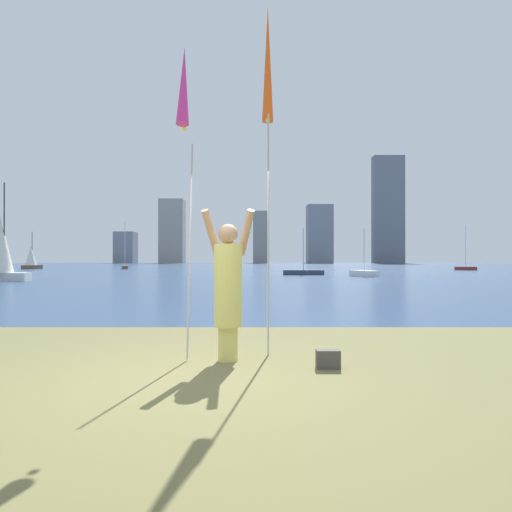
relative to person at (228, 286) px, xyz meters
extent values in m
cube|color=navy|center=(-0.53, 60.90, -1.03)|extent=(120.00, 116.29, 0.12)
cube|color=#33301C|center=(-0.53, 2.76, -1.00)|extent=(120.00, 0.70, 0.02)
cylinder|color=#D8CC66|center=(0.00, -0.01, -0.75)|extent=(0.25, 0.25, 0.45)
cylinder|color=#D8CC66|center=(0.00, -0.01, 0.01)|extent=(0.36, 0.36, 1.07)
sphere|color=tan|center=(0.00, -0.01, 0.67)|extent=(0.26, 0.26, 0.26)
cylinder|color=tan|center=(-0.23, 0.14, 0.70)|extent=(0.26, 0.41, 0.62)
cylinder|color=tan|center=(0.23, 0.14, 0.70)|extent=(0.26, 0.41, 0.62)
cylinder|color=#B2B2B7|center=(-0.53, 0.22, 0.50)|extent=(0.02, 0.48, 2.93)
cone|color=#D83399|center=(-0.53, -0.31, 2.50)|extent=(0.16, 0.32, 1.04)
sphere|color=yellow|center=(-0.53, -0.23, 1.98)|extent=(0.06, 0.06, 0.06)
cylinder|color=#B2B2B7|center=(0.53, 0.22, 0.66)|extent=(0.02, 0.21, 3.25)
cone|color=#F25919|center=(0.53, 0.45, 3.08)|extent=(0.16, 0.25, 1.60)
sphere|color=yellow|center=(0.53, 0.40, 2.28)|extent=(0.06, 0.06, 0.06)
cube|color=#4C4742|center=(1.24, -0.39, -0.86)|extent=(0.29, 0.14, 0.22)
cube|color=silver|center=(-14.32, 19.89, -0.74)|extent=(2.85, 0.91, 0.48)
cylinder|color=#47474C|center=(-14.32, 19.89, 2.14)|extent=(0.09, 0.09, 5.27)
cone|color=silver|center=(-14.53, 19.89, 1.16)|extent=(1.43, 1.43, 3.30)
cube|color=#333D51|center=(4.10, 28.89, -0.78)|extent=(3.21, 0.90, 0.39)
cylinder|color=silver|center=(4.10, 28.89, 1.07)|extent=(0.10, 0.10, 3.31)
cube|color=brown|center=(-26.94, 47.83, -0.74)|extent=(1.54, 2.72, 0.46)
cylinder|color=#47474C|center=(-26.94, 47.83, 1.52)|extent=(0.08, 0.08, 4.07)
cone|color=silver|center=(-26.99, 47.65, 0.65)|extent=(1.60, 1.60, 2.33)
cube|color=maroon|center=(23.41, 42.58, -0.78)|extent=(2.36, 1.53, 0.38)
cylinder|color=silver|center=(23.41, 42.58, 1.67)|extent=(0.07, 0.07, 4.53)
cube|color=white|center=(8.09, 25.65, -0.75)|extent=(1.82, 2.39, 0.44)
cylinder|color=silver|center=(8.09, 25.65, 0.96)|extent=(0.07, 0.07, 2.99)
cube|color=brown|center=(-15.59, 47.70, -0.77)|extent=(1.38, 2.52, 0.41)
cylinder|color=silver|center=(-15.59, 47.70, 2.13)|extent=(0.07, 0.07, 5.38)
cube|color=gray|center=(-33.89, 109.72, 3.11)|extent=(5.13, 5.29, 8.16)
cube|color=gray|center=(-21.23, 107.51, 7.20)|extent=(6.18, 5.10, 16.35)
cube|color=gray|center=(1.67, 107.42, 5.69)|extent=(4.12, 3.58, 13.34)
cube|color=gray|center=(17.14, 110.39, 6.66)|extent=(6.57, 5.85, 15.26)
cube|color=slate|center=(34.68, 108.35, 12.91)|extent=(7.92, 3.16, 27.77)
camera|label=1|loc=(0.36, -5.72, 0.36)|focal=30.88mm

